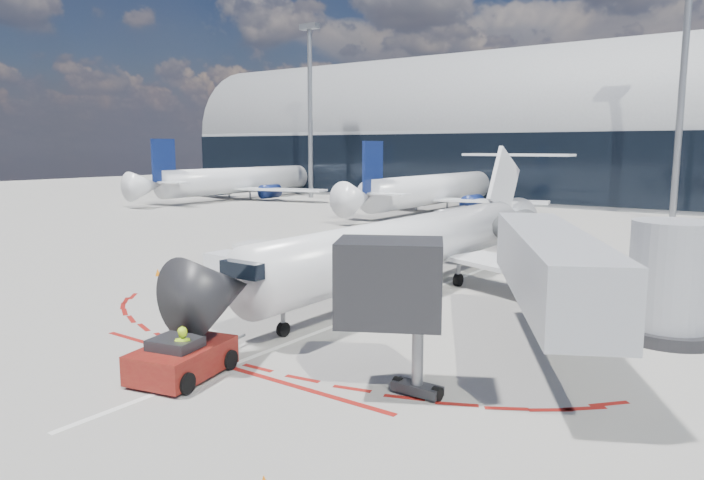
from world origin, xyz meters
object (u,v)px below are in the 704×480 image
Objects in this scene: regional_jet at (420,241)px; pushback_tug at (182,359)px; ramp_worker at (183,355)px; uld_container at (227,272)px.

regional_jet is 5.47× the size of pushback_tug.
ramp_worker is (0.48, -0.33, 0.32)m from pushback_tug.
uld_container reaches higher than pushback_tug.
regional_jet is 13.60× the size of uld_container.
pushback_tug is at bearing -75.39° from ramp_worker.
regional_jet is 16.78m from pushback_tug.
regional_jet reaches higher than ramp_worker.
ramp_worker is at bearing -87.46° from regional_jet.
uld_container is (-8.15, 9.70, 0.41)m from pushback_tug.
regional_jet reaches higher than pushback_tug.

